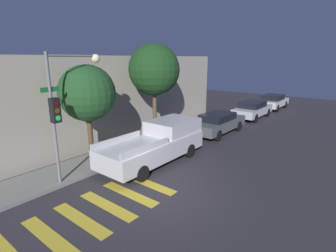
{
  "coord_description": "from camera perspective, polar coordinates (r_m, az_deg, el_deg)",
  "views": [
    {
      "loc": [
        -6.73,
        -5.8,
        4.89
      ],
      "look_at": [
        3.15,
        2.1,
        1.6
      ],
      "focal_mm": 28.0,
      "sensor_mm": 36.0,
      "label": 1
    }
  ],
  "objects": [
    {
      "name": "sedan_middle",
      "position": [
        22.94,
        17.9,
        3.51
      ],
      "size": [
        4.63,
        1.83,
        1.42
      ],
      "color": "#B7BABF",
      "rests_on": "ground"
    },
    {
      "name": "pickup_truck",
      "position": [
        12.67,
        -2.24,
        -3.6
      ],
      "size": [
        5.6,
        2.09,
        1.86
      ],
      "color": "#BCBCC1",
      "rests_on": "ground"
    },
    {
      "name": "tree_midblock",
      "position": [
        14.9,
        -3.02,
        12.08
      ],
      "size": [
        2.86,
        2.86,
        5.69
      ],
      "color": "brown",
      "rests_on": "ground"
    },
    {
      "name": "sedan_far_end",
      "position": [
        27.9,
        21.86,
        5.01
      ],
      "size": [
        4.35,
        1.88,
        1.41
      ],
      "color": "silver",
      "rests_on": "ground"
    },
    {
      "name": "sidewalk",
      "position": [
        13.03,
        -16.44,
        -7.76
      ],
      "size": [
        26.0,
        2.12,
        0.14
      ],
      "primitive_type": "cube",
      "color": "slate",
      "rests_on": "ground"
    },
    {
      "name": "crosswalk",
      "position": [
        9.09,
        -18.41,
        -18.77
      ],
      "size": [
        6.65,
        2.6,
        0.0
      ],
      "color": "gold",
      "rests_on": "ground"
    },
    {
      "name": "ground_plane",
      "position": [
        10.14,
        -1.9,
        -14.26
      ],
      "size": [
        60.0,
        60.0,
        0.0
      ],
      "primitive_type": "plane",
      "color": "#2D2B30"
    },
    {
      "name": "sedan_near_corner",
      "position": [
        17.59,
        10.82,
        0.71
      ],
      "size": [
        4.7,
        1.79,
        1.39
      ],
      "color": "#4C5156",
      "rests_on": "ground"
    },
    {
      "name": "traffic_light_pole",
      "position": [
        10.66,
        -21.5,
        5.58
      ],
      "size": [
        2.6,
        0.56,
        5.12
      ],
      "color": "slate",
      "rests_on": "ground"
    },
    {
      "name": "building_row",
      "position": [
        16.18,
        -26.26,
        4.62
      ],
      "size": [
        26.0,
        6.0,
        5.02
      ],
      "primitive_type": "cube",
      "color": "#A89E8E",
      "rests_on": "ground"
    },
    {
      "name": "tree_near_corner",
      "position": [
        12.04,
        -17.17,
        6.77
      ],
      "size": [
        2.48,
        2.48,
        4.64
      ],
      "color": "#4C3823",
      "rests_on": "ground"
    }
  ]
}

